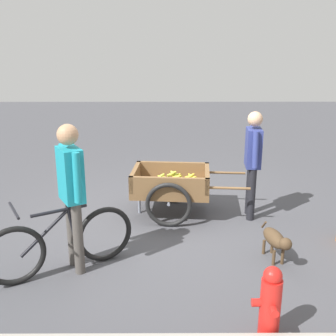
% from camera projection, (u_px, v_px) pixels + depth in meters
% --- Properties ---
extents(ground_plane, '(24.00, 24.00, 0.00)m').
position_uv_depth(ground_plane, '(166.00, 220.00, 5.89)').
color(ground_plane, '#47474C').
extents(fruit_cart, '(1.71, 0.99, 0.69)m').
position_uv_depth(fruit_cart, '(172.00, 186.00, 5.96)').
color(fruit_cart, brown).
rests_on(fruit_cart, ground).
extents(vendor_person, '(0.23, 0.57, 1.54)m').
position_uv_depth(vendor_person, '(253.00, 156.00, 5.73)').
color(vendor_person, black).
rests_on(vendor_person, ground).
extents(bicycle, '(1.47, 0.88, 0.85)m').
position_uv_depth(bicycle, '(61.00, 243.00, 4.46)').
color(bicycle, black).
rests_on(bicycle, ground).
extents(cyclist_person, '(0.34, 0.49, 1.65)m').
position_uv_depth(cyclist_person, '(71.00, 185.00, 4.34)').
color(cyclist_person, '#4C4742').
rests_on(cyclist_person, ground).
extents(dog, '(0.27, 0.66, 0.40)m').
position_uv_depth(dog, '(275.00, 239.00, 4.71)').
color(dog, '#4C3823').
rests_on(dog, ground).
extents(fire_hydrant, '(0.25, 0.25, 0.67)m').
position_uv_depth(fire_hydrant, '(270.00, 302.00, 3.47)').
color(fire_hydrant, red).
rests_on(fire_hydrant, ground).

